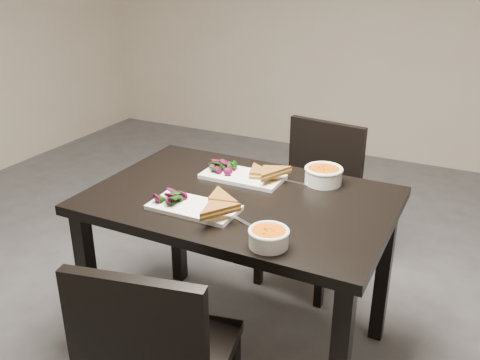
{
  "coord_description": "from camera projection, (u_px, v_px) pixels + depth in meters",
  "views": [
    {
      "loc": [
        1.1,
        -1.94,
        1.62
      ],
      "look_at": [
        0.26,
        -0.25,
        0.82
      ],
      "focal_mm": 38.86,
      "sensor_mm": 36.0,
      "label": 1
    }
  ],
  "objects": [
    {
      "name": "ground",
      "position": [
        217.0,
        300.0,
        2.69
      ],
      "size": [
        5.0,
        5.0,
        0.0
      ],
      "primitive_type": "plane",
      "color": "#47474C",
      "rests_on": "ground"
    },
    {
      "name": "table",
      "position": [
        240.0,
        218.0,
        2.12
      ],
      "size": [
        1.2,
        0.8,
        0.75
      ],
      "color": "black",
      "rests_on": "ground"
    },
    {
      "name": "chair_near",
      "position": [
        155.0,
        358.0,
        1.61
      ],
      "size": [
        0.5,
        0.5,
        0.85
      ],
      "rotation": [
        0.0,
        0.0,
        0.21
      ],
      "color": "black",
      "rests_on": "ground"
    },
    {
      "name": "chair_far",
      "position": [
        314.0,
        193.0,
        2.75
      ],
      "size": [
        0.47,
        0.47,
        0.85
      ],
      "rotation": [
        0.0,
        0.0,
        -0.13
      ],
      "color": "black",
      "rests_on": "ground"
    },
    {
      "name": "plate_near",
      "position": [
        194.0,
        208.0,
        1.97
      ],
      "size": [
        0.34,
        0.17,
        0.02
      ],
      "primitive_type": "cube",
      "color": "white",
      "rests_on": "table"
    },
    {
      "name": "sandwich_near",
      "position": [
        211.0,
        201.0,
        1.94
      ],
      "size": [
        0.19,
        0.16,
        0.06
      ],
      "primitive_type": null,
      "rotation": [
        0.0,
        0.0,
        0.18
      ],
      "color": "#A56C22",
      "rests_on": "plate_near"
    },
    {
      "name": "salad_near",
      "position": [
        171.0,
        195.0,
        1.99
      ],
      "size": [
        0.11,
        0.1,
        0.05
      ],
      "primitive_type": null,
      "color": "black",
      "rests_on": "plate_near"
    },
    {
      "name": "soup_bowl_near",
      "position": [
        269.0,
        237.0,
        1.71
      ],
      "size": [
        0.14,
        0.14,
        0.06
      ],
      "color": "white",
      "rests_on": "table"
    },
    {
      "name": "cutlery_near",
      "position": [
        244.0,
        222.0,
        1.87
      ],
      "size": [
        0.17,
        0.09,
        0.0
      ],
      "primitive_type": "cube",
      "rotation": [
        0.0,
        0.0,
        -0.42
      ],
      "color": "silver",
      "rests_on": "table"
    },
    {
      "name": "plate_far",
      "position": [
        243.0,
        177.0,
        2.25
      ],
      "size": [
        0.35,
        0.17,
        0.02
      ],
      "primitive_type": "cube",
      "color": "white",
      "rests_on": "table"
    },
    {
      "name": "sandwich_far",
      "position": [
        255.0,
        172.0,
        2.19
      ],
      "size": [
        0.2,
        0.17,
        0.06
      ],
      "primitive_type": null,
      "rotation": [
        0.0,
        0.0,
        0.27
      ],
      "color": "#A56C22",
      "rests_on": "plate_far"
    },
    {
      "name": "salad_far",
      "position": [
        222.0,
        166.0,
        2.27
      ],
      "size": [
        0.11,
        0.1,
        0.05
      ],
      "primitive_type": null,
      "color": "black",
      "rests_on": "plate_far"
    },
    {
      "name": "soup_bowl_far",
      "position": [
        324.0,
        174.0,
        2.19
      ],
      "size": [
        0.16,
        0.16,
        0.07
      ],
      "color": "white",
      "rests_on": "table"
    },
    {
      "name": "cutlery_far",
      "position": [
        293.0,
        182.0,
        2.21
      ],
      "size": [
        0.18,
        0.03,
        0.0
      ],
      "primitive_type": "cube",
      "rotation": [
        0.0,
        0.0,
        -0.06
      ],
      "color": "silver",
      "rests_on": "table"
    }
  ]
}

